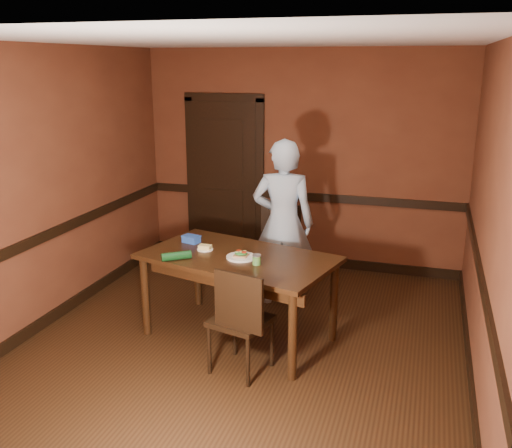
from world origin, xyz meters
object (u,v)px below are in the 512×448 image
Objects in this scene: chair_far at (273,251)px; person at (283,223)px; food_tub at (191,239)px; cheese_saucer at (205,248)px; chair_near at (241,318)px; sauce_jar at (257,259)px; sandwich_plate at (241,256)px; dining_table at (239,297)px.

person reaches higher than chair_far.
person reaches higher than food_tub.
chair_near is at bearing -48.33° from cheese_saucer.
sauce_jar is at bearing -78.12° from chair_near.
sandwich_plate is at bearing -10.21° from food_tub.
sandwich_plate is 1.75× the size of cheese_saucer.
sandwich_plate is (0.05, -0.06, 0.43)m from dining_table.
dining_table is 0.43m from sandwich_plate.
person is 19.53× the size of sauce_jar.
chair_near is 1.19m from food_tub.
chair_near is at bearing 83.06° from person.
dining_table is 1.84× the size of chair_near.
chair_far is (0.01, 1.15, 0.08)m from dining_table.
food_tub is (-0.62, 0.29, 0.02)m from sandwich_plate.
sauce_jar is at bearing -33.46° from sandwich_plate.
person is (0.18, -0.24, 0.41)m from chair_far.
sandwich_plate is at bearing 73.78° from person.
chair_far is at bearing 99.39° from sauce_jar.
cheese_saucer is (-0.37, -1.08, 0.35)m from chair_far.
person reaches higher than sandwich_plate.
sauce_jar is (0.23, -0.18, 0.45)m from dining_table.
sauce_jar reaches higher than sandwich_plate.
sandwich_plate is (-0.17, 0.52, 0.36)m from chair_near.
chair_far reaches higher than cheese_saucer.
person reaches higher than dining_table.
chair_near is (0.21, -0.57, 0.07)m from dining_table.
chair_near is 1.54m from person.
sandwich_plate is at bearing 146.54° from sauce_jar.
chair_far is 1.03× the size of chair_near.
chair_near is at bearing -92.56° from sauce_jar.
chair_near is 4.91× the size of food_tub.
person is 1.01m from cheese_saucer.
chair_far is 5.04× the size of food_tub.
dining_table is at bearing 142.39° from sauce_jar.
dining_table is at bearing 129.96° from sandwich_plate.
sandwich_plate is at bearing -35.81° from dining_table.
person is at bearing 92.53° from dining_table.
person is (0.19, 0.91, 0.48)m from dining_table.
chair_near is 10.37× the size of sauce_jar.
dining_table is 0.76m from food_tub.
sauce_jar is 0.63m from cheese_saucer.
chair_far reaches higher than sauce_jar.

